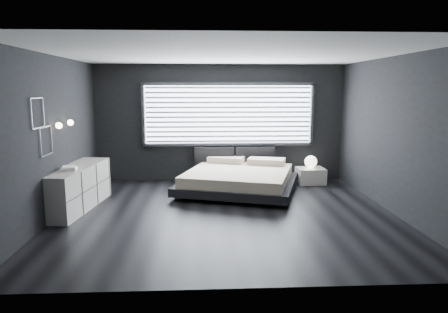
{
  "coord_description": "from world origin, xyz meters",
  "views": [
    {
      "loc": [
        -0.39,
        -6.92,
        2.22
      ],
      "look_at": [
        0.0,
        0.85,
        0.9
      ],
      "focal_mm": 32.0,
      "sensor_mm": 36.0,
      "label": 1
    }
  ],
  "objects": [
    {
      "name": "dresser",
      "position": [
        -2.78,
        0.46,
        0.4
      ],
      "size": [
        0.81,
        2.05,
        0.8
      ],
      "color": "silver",
      "rests_on": "ground"
    },
    {
      "name": "bed",
      "position": [
        0.36,
        1.59,
        0.29
      ],
      "size": [
        2.94,
        2.87,
        0.62
      ],
      "color": "black",
      "rests_on": "ground"
    },
    {
      "name": "nightstand",
      "position": [
        2.13,
        2.24,
        0.18
      ],
      "size": [
        0.66,
        0.56,
        0.37
      ],
      "primitive_type": "cube",
      "rotation": [
        0.0,
        0.0,
        0.05
      ],
      "color": "silver",
      "rests_on": "ground"
    },
    {
      "name": "wall_art_upper",
      "position": [
        -2.98,
        -0.55,
        1.85
      ],
      "size": [
        0.01,
        0.48,
        0.48
      ],
      "color": "#47474C",
      "rests_on": "ground"
    },
    {
      "name": "window",
      "position": [
        0.2,
        2.7,
        1.61
      ],
      "size": [
        4.14,
        0.09,
        1.52
      ],
      "color": "white",
      "rests_on": "ground"
    },
    {
      "name": "room",
      "position": [
        0.0,
        0.0,
        1.4
      ],
      "size": [
        6.04,
        6.0,
        2.8
      ],
      "color": "black",
      "rests_on": "ground"
    },
    {
      "name": "sconce_far",
      "position": [
        -2.88,
        0.65,
        1.6
      ],
      "size": [
        0.18,
        0.11,
        0.11
      ],
      "color": "silver",
      "rests_on": "ground"
    },
    {
      "name": "orb_lamp",
      "position": [
        2.14,
        2.28,
        0.51
      ],
      "size": [
        0.29,
        0.29,
        0.29
      ],
      "primitive_type": "sphere",
      "color": "white",
      "rests_on": "nightstand"
    },
    {
      "name": "wall_art_lower",
      "position": [
        -2.98,
        -0.3,
        1.38
      ],
      "size": [
        0.01,
        0.48,
        0.48
      ],
      "color": "#47474C",
      "rests_on": "ground"
    },
    {
      "name": "headboard",
      "position": [
        0.35,
        2.64,
        0.57
      ],
      "size": [
        1.96,
        0.16,
        0.52
      ],
      "color": "black",
      "rests_on": "ground"
    },
    {
      "name": "sconce_near",
      "position": [
        -2.88,
        0.05,
        1.6
      ],
      "size": [
        0.18,
        0.11,
        0.11
      ],
      "color": "silver",
      "rests_on": "ground"
    },
    {
      "name": "book_stack",
      "position": [
        -2.79,
        0.14,
        0.83
      ],
      "size": [
        0.31,
        0.38,
        0.07
      ],
      "color": "white",
      "rests_on": "dresser"
    }
  ]
}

